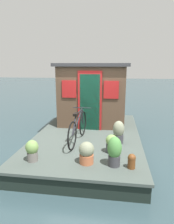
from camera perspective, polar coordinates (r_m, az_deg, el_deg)
name	(u,v)px	position (r m, az deg, el deg)	size (l,w,h in m)	color
ground_plane	(88,147)	(6.11, 0.27, -9.72)	(60.00, 60.00, 0.00)	#2D4247
houseboat_deck	(88,140)	(6.03, 0.27, -7.93)	(4.82, 2.94, 0.41)	#424C47
houseboat_cabin	(93,93)	(6.97, 1.77, 5.34)	(1.99, 2.30, 2.01)	#4C3828
bicycle	(78,128)	(5.25, -2.54, -4.42)	(1.73, 0.50, 0.83)	black
potted_plant_succulent	(114,151)	(4.10, 7.73, -10.84)	(0.28, 0.28, 0.61)	#38383D
potted_plant_mint	(119,132)	(5.26, 8.86, -5.55)	(0.29, 0.29, 0.58)	#38383D
potted_plant_thyme	(86,153)	(4.20, -0.14, -11.35)	(0.31, 0.31, 0.46)	#B2603D
potted_plant_lavender	(32,150)	(4.44, -15.18, -10.30)	(0.27, 0.27, 0.46)	slate
potted_plant_sage	(111,143)	(4.72, 6.90, -8.76)	(0.27, 0.27, 0.43)	#38383D
mooring_bollard	(132,161)	(4.13, 12.44, -13.23)	(0.16, 0.16, 0.30)	brown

